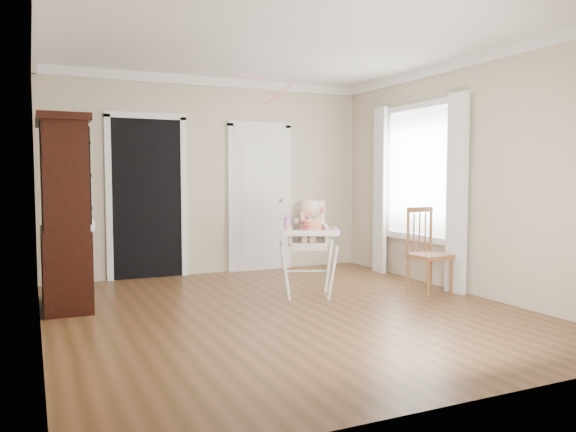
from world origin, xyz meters
name	(u,v)px	position (x,y,z in m)	size (l,w,h in m)	color
floor	(287,311)	(0.00, 0.00, 0.00)	(5.00, 5.00, 0.00)	#53381C
ceiling	(287,36)	(0.00, 0.00, 2.70)	(5.00, 5.00, 0.00)	white
wall_back	(212,176)	(0.00, 2.50, 1.35)	(4.50, 4.50, 0.00)	beige
wall_left	(37,176)	(-2.25, 0.00, 1.35)	(5.00, 5.00, 0.00)	beige
wall_right	(465,176)	(2.25, 0.00, 1.35)	(5.00, 5.00, 0.00)	beige
crown_molding	(287,42)	(0.00, 0.00, 2.64)	(4.50, 5.00, 0.12)	white
doorway	(147,195)	(-0.90, 2.48, 1.11)	(1.06, 0.05, 2.22)	black
closet_door	(260,199)	(0.70, 2.48, 1.02)	(0.96, 0.09, 2.13)	white
window_right	(417,181)	(2.18, 0.80, 1.29)	(0.13, 1.84, 2.30)	white
high_chair	(308,237)	(0.50, 0.54, 0.67)	(0.87, 0.95, 1.09)	white
baby	(308,222)	(0.51, 0.57, 0.84)	(0.30, 0.31, 0.49)	beige
cake	(312,226)	(0.41, 0.26, 0.82)	(0.25, 0.25, 0.12)	silver
sippy_cup	(287,223)	(0.23, 0.51, 0.84)	(0.08, 0.08, 0.18)	pink
china_cabinet	(65,212)	(-1.99, 1.18, 0.98)	(0.51, 1.15, 1.95)	black
dining_chair	(428,253)	(1.85, 0.15, 0.46)	(0.42, 0.42, 0.99)	brown
streamer	(249,77)	(-0.13, 0.68, 2.41)	(0.03, 0.50, 0.02)	pink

